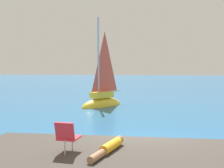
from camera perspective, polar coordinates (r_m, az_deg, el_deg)
The scene contains 5 objects.
ground_plane at distance 9.64m, azimuth 5.53°, elevation -13.66°, with size 160.00×160.00×0.00m, color #236093.
boulder_seaward at distance 9.03m, azimuth -5.08°, elevation -14.87°, with size 0.73×0.59×0.40m, color #433635.
sailboat_near at distance 19.93m, azimuth -2.06°, elevation -3.51°, with size 3.22×3.61×6.90m.
person_sunbather at distance 7.02m, azimuth -0.64°, elevation -12.94°, with size 0.71×1.70×0.25m.
beach_chair at distance 6.93m, azimuth -9.23°, elevation -10.39°, with size 0.56×0.66×0.80m.
Camera 1 is at (0.02, -9.20, 2.87)m, focal length 44.38 mm.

